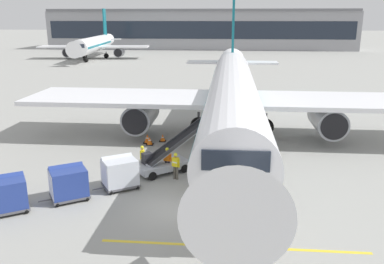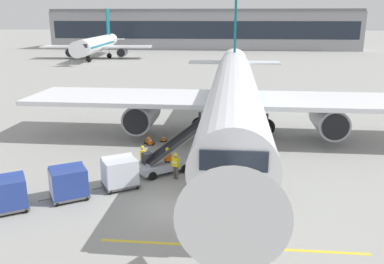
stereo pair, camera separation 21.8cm
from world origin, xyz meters
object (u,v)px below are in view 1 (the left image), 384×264
object	(u,v)px
baggage_cart_third	(7,194)
ground_crew_marshaller	(176,164)
baggage_cart_second	(68,182)
distant_airplane	(94,45)
belt_loader	(166,159)
safety_cone_nose_mark	(163,138)
safety_cone_wingtip	(150,141)
safety_cone_engine_keepout	(147,139)
ground_crew_by_carts	(142,156)
parked_airplane	(233,94)
baggage_cart_lead	(120,172)
ground_crew_by_loader	(167,159)

from	to	relation	value
baggage_cart_third	ground_crew_marshaller	size ratio (longest dim) A/B	1.56
baggage_cart_second	distant_airplane	xyz separation A→B (m)	(-23.97, 77.47, 2.34)
belt_loader	safety_cone_nose_mark	distance (m)	6.85
safety_cone_nose_mark	baggage_cart_second	bearing A→B (deg)	-107.23
baggage_cart_third	safety_cone_wingtip	size ratio (longest dim) A/B	4.19
safety_cone_wingtip	distant_airplane	distance (m)	72.32
ground_crew_marshaller	safety_cone_engine_keepout	distance (m)	8.08
ground_crew_by_carts	safety_cone_wingtip	distance (m)	5.72
parked_airplane	distant_airplane	distance (m)	72.54
safety_cone_wingtip	safety_cone_nose_mark	size ratio (longest dim) A/B	1.08
baggage_cart_third	safety_cone_nose_mark	bearing A→B (deg)	64.72
baggage_cart_lead	safety_cone_engine_keepout	distance (m)	8.98
parked_airplane	baggage_cart_third	world-z (taller)	parked_airplane
safety_cone_wingtip	distant_airplane	size ratio (longest dim) A/B	0.02
baggage_cart_lead	ground_crew_marshaller	world-z (taller)	baggage_cart_lead
parked_airplane	belt_loader	size ratio (longest dim) A/B	9.17
belt_loader	safety_cone_engine_keepout	distance (m)	6.67
parked_airplane	safety_cone_nose_mark	xyz separation A→B (m)	(-5.66, -1.67, -3.47)
safety_cone_nose_mark	ground_crew_marshaller	bearing A→B (deg)	-75.08
safety_cone_wingtip	baggage_cart_third	bearing A→B (deg)	-113.59
baggage_cart_second	safety_cone_nose_mark	distance (m)	11.82
distant_airplane	baggage_cart_third	bearing A→B (deg)	-74.93
baggage_cart_third	ground_crew_marshaller	xyz separation A→B (m)	(8.24, 5.11, -0.00)
baggage_cart_third	safety_cone_nose_mark	world-z (taller)	baggage_cart_third
baggage_cart_lead	baggage_cart_second	size ratio (longest dim) A/B	1.00
ground_crew_by_loader	distant_airplane	size ratio (longest dim) A/B	0.05
baggage_cart_lead	baggage_cart_third	distance (m)	6.18
parked_airplane	safety_cone_nose_mark	distance (m)	6.84
parked_airplane	distant_airplane	world-z (taller)	parked_airplane
safety_cone_wingtip	ground_crew_by_loader	bearing A→B (deg)	-68.52
baggage_cart_lead	distant_airplane	xyz separation A→B (m)	(-26.41, 75.68, 2.34)
parked_airplane	belt_loader	xyz separation A→B (m)	(-4.37, -8.37, -2.86)
ground_crew_marshaller	distant_airplane	xyz separation A→B (m)	(-29.56, 74.09, 2.34)
belt_loader	baggage_cart_third	bearing A→B (deg)	-139.71
parked_airplane	safety_cone_wingtip	distance (m)	7.87
baggage_cart_lead	distant_airplane	size ratio (longest dim) A/B	0.08
ground_crew_by_loader	baggage_cart_second	bearing A→B (deg)	-138.37
baggage_cart_third	ground_crew_by_loader	bearing A→B (deg)	38.90
baggage_cart_third	belt_loader	bearing A→B (deg)	40.29
baggage_cart_second	ground_crew_marshaller	size ratio (longest dim) A/B	1.56
belt_loader	safety_cone_engine_keepout	bearing A→B (deg)	111.69
ground_crew_marshaller	distant_airplane	bearing A→B (deg)	111.75
ground_crew_by_carts	ground_crew_by_loader	bearing A→B (deg)	-8.43
baggage_cart_lead	distant_airplane	bearing A→B (deg)	109.23
parked_airplane	baggage_cart_second	distance (m)	16.09
parked_airplane	baggage_cart_second	world-z (taller)	parked_airplane
ground_crew_by_carts	ground_crew_marshaller	size ratio (longest dim) A/B	1.00
baggage_cart_second	ground_crew_marshaller	distance (m)	6.54
parked_airplane	safety_cone_engine_keepout	size ratio (longest dim) A/B	59.71
ground_crew_by_carts	safety_cone_nose_mark	world-z (taller)	ground_crew_by_carts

